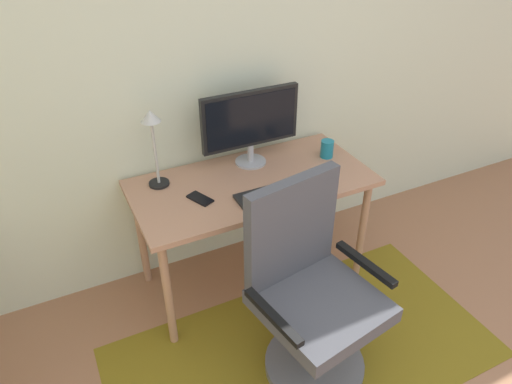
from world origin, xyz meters
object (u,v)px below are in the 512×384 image
keyboard (275,192)px  office_chair (310,299)px  computer_mouse (325,176)px  desk_lamp (153,134)px  coffee_cup (327,149)px  cell_phone (200,199)px  monitor (250,122)px  desk (252,192)px

keyboard → office_chair: size_ratio=0.42×
computer_mouse → desk_lamp: size_ratio=0.24×
computer_mouse → coffee_cup: size_ratio=0.99×
computer_mouse → coffee_cup: coffee_cup is taller
coffee_cup → desk_lamp: desk_lamp is taller
keyboard → cell_phone: bearing=161.8°
monitor → desk_lamp: size_ratio=1.33×
keyboard → desk_lamp: desk_lamp is taller
computer_mouse → office_chair: size_ratio=0.10×
desk → office_chair: 0.70m
computer_mouse → keyboard: bearing=-178.0°
desk → computer_mouse: bearing=-23.6°
monitor → computer_mouse: 0.51m
keyboard → office_chair: bearing=-98.2°
monitor → computer_mouse: monitor is taller
monitor → cell_phone: monitor is taller
desk → coffee_cup: (0.51, 0.05, 0.13)m
computer_mouse → cell_phone: size_ratio=0.74×
desk → office_chair: bearing=-91.9°
office_chair → desk: bearing=78.5°
cell_phone → office_chair: (0.30, -0.62, -0.28)m
keyboard → cell_phone: (-0.37, 0.12, -0.00)m
office_chair → coffee_cup: bearing=43.8°
desk → computer_mouse: size_ratio=12.69×
keyboard → computer_mouse: (0.32, 0.01, 0.01)m
computer_mouse → office_chair: (-0.39, -0.51, -0.29)m
monitor → cell_phone: (-0.40, -0.23, -0.26)m
monitor → office_chair: (-0.10, -0.85, -0.54)m
desk → office_chair: (-0.02, -0.67, -0.20)m
monitor → keyboard: (-0.03, -0.35, -0.25)m
coffee_cup → office_chair: size_ratio=0.10×
desk → keyboard: bearing=-73.7°
computer_mouse → monitor: bearing=130.3°
monitor → coffee_cup: size_ratio=5.48×
desk_lamp → desk: bearing=-21.3°
coffee_cup → cell_phone: bearing=-173.4°
desk → coffee_cup: bearing=5.3°
coffee_cup → monitor: bearing=162.9°
monitor → desk_lamp: monitor is taller
monitor → coffee_cup: 0.50m
desk → office_chair: office_chair is taller
desk → cell_phone: 0.34m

